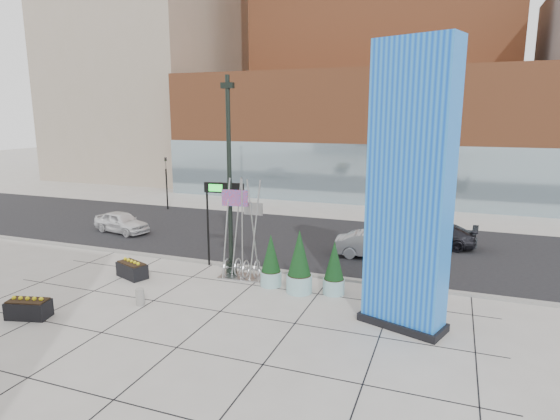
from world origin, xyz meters
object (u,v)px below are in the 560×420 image
(public_art_sculpture, at_px, (242,252))
(overhead_street_sign, at_px, (220,195))
(blue_pylon, at_px, (409,195))
(car_white_west, at_px, (122,222))
(lamp_post, at_px, (230,196))
(concrete_bollard, at_px, (140,297))
(car_silver_mid, at_px, (374,245))

(public_art_sculpture, height_order, overhead_street_sign, public_art_sculpture)
(blue_pylon, xyz_separation_m, car_white_west, (-18.09, 7.46, -4.05))
(lamp_post, bearing_deg, car_white_west, 155.09)
(concrete_bollard, xyz_separation_m, car_white_west, (-8.23, 9.16, 0.34))
(lamp_post, bearing_deg, public_art_sculpture, -20.35)
(blue_pylon, xyz_separation_m, concrete_bollard, (-9.85, -1.71, -4.39))
(blue_pylon, bearing_deg, lamp_post, -179.28)
(car_white_west, height_order, car_silver_mid, car_white_west)
(public_art_sculpture, distance_m, car_white_west, 11.73)
(blue_pylon, bearing_deg, overhead_street_sign, 178.07)
(concrete_bollard, distance_m, overhead_street_sign, 6.29)
(lamp_post, distance_m, car_silver_mid, 8.22)
(car_silver_mid, bearing_deg, public_art_sculpture, 128.58)
(car_white_west, bearing_deg, concrete_bollard, -125.52)
(concrete_bollard, height_order, car_silver_mid, car_silver_mid)
(car_silver_mid, bearing_deg, car_white_west, 84.73)
(concrete_bollard, bearing_deg, public_art_sculpture, 60.60)
(blue_pylon, xyz_separation_m, public_art_sculpture, (-7.44, 2.58, -3.51))
(blue_pylon, height_order, public_art_sculpture, blue_pylon)
(public_art_sculpture, bearing_deg, blue_pylon, -23.16)
(concrete_bollard, xyz_separation_m, overhead_street_sign, (0.82, 5.33, 3.24))
(public_art_sculpture, bearing_deg, lamp_post, 155.58)
(public_art_sculpture, xyz_separation_m, car_white_west, (-10.65, 4.88, -0.54))
(overhead_street_sign, bearing_deg, car_silver_mid, 24.47)
(public_art_sculpture, distance_m, car_silver_mid, 7.33)
(concrete_bollard, relative_size, overhead_street_sign, 0.16)
(blue_pylon, xyz_separation_m, car_silver_mid, (-2.26, 7.73, -4.05))
(overhead_street_sign, bearing_deg, car_white_west, 150.26)
(public_art_sculpture, xyz_separation_m, overhead_street_sign, (-1.59, 1.05, 2.36))
(lamp_post, bearing_deg, blue_pylon, -19.20)
(lamp_post, bearing_deg, overhead_street_sign, 139.12)
(public_art_sculpture, relative_size, car_white_west, 1.18)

